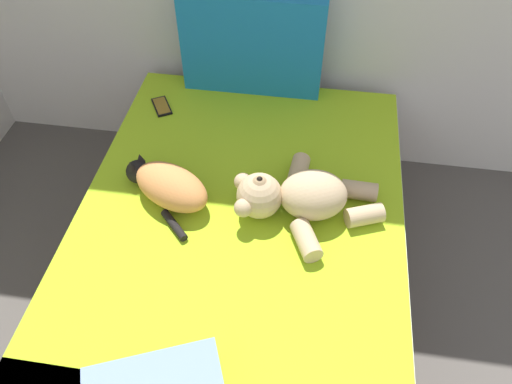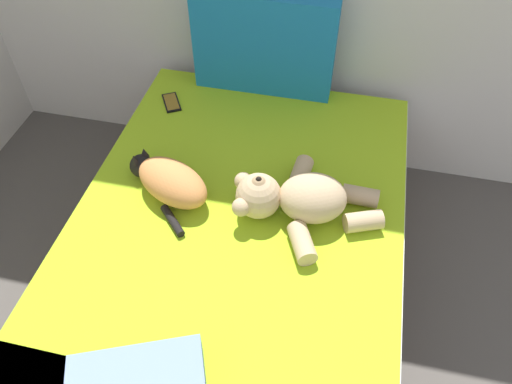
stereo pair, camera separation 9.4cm
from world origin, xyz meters
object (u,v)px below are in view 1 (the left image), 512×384
(bed, at_px, (240,261))
(patterned_cushion, at_px, (252,44))
(teddy_bear, at_px, (298,196))
(cat, at_px, (168,185))
(cell_phone, at_px, (162,106))

(bed, height_order, patterned_cushion, patterned_cushion)
(patterned_cushion, bearing_deg, teddy_bear, -69.09)
(bed, height_order, cat, cat)
(bed, bearing_deg, teddy_bear, 23.17)
(patterned_cushion, height_order, teddy_bear, patterned_cushion)
(bed, distance_m, patterned_cushion, 1.03)
(patterned_cushion, relative_size, cell_phone, 4.17)
(cat, distance_m, cell_phone, 0.61)
(cat, xyz_separation_m, teddy_bear, (0.52, 0.01, 0.01))
(cat, bearing_deg, teddy_bear, 0.86)
(cell_phone, bearing_deg, patterned_cushion, 28.60)
(patterned_cushion, xyz_separation_m, cat, (-0.22, -0.80, -0.18))
(bed, xyz_separation_m, teddy_bear, (0.22, 0.10, 0.36))
(cat, relative_size, cell_phone, 2.53)
(bed, xyz_separation_m, cell_phone, (-0.50, 0.66, 0.28))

